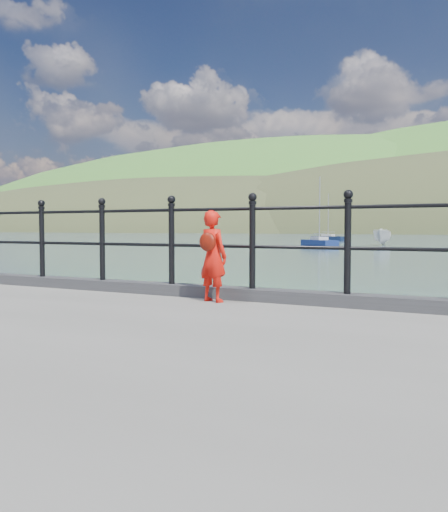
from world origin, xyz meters
The scene contains 7 objects.
ground centered at (0.00, 0.00, 0.00)m, with size 600.00×600.00×0.00m, color #2D4251.
kerb centered at (0.00, -0.15, 1.07)m, with size 60.00×0.30×0.15m, color #28282B.
railing centered at (0.00, -0.15, 1.82)m, with size 18.11×0.11×1.20m.
child centered at (0.23, -0.50, 1.57)m, with size 0.46×0.36×1.12m.
launch_white centered at (-8.49, 53.73, 0.91)m, with size 1.76×4.69×1.81m, color silver.
sailboat_left centered at (-18.91, 68.23, 0.34)m, with size 4.92×2.52×6.89m.
sailboat_port centered at (-13.06, 45.74, 0.34)m, with size 4.61×4.35×7.15m.
Camera 1 is at (3.41, -6.30, 1.91)m, focal length 38.00 mm.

